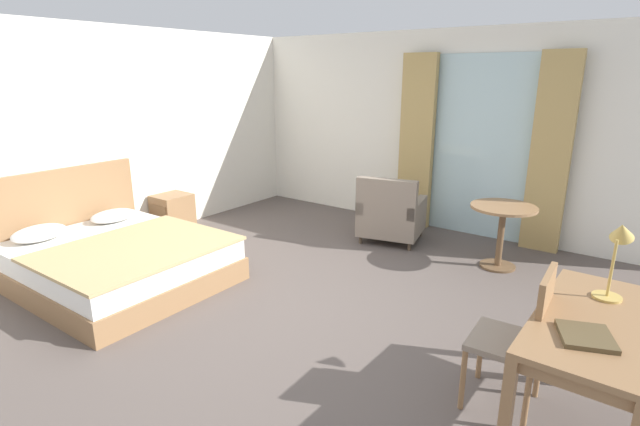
{
  "coord_description": "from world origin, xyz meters",
  "views": [
    {
      "loc": [
        2.62,
        -2.99,
        2.09
      ],
      "look_at": [
        0.26,
        0.23,
        0.92
      ],
      "focal_mm": 26.97,
      "sensor_mm": 36.0,
      "label": 1
    }
  ],
  "objects_px": {
    "desk_chair": "(521,333)",
    "round_cafe_table": "(502,222)",
    "closed_book": "(586,336)",
    "armchair_by_window": "(391,216)",
    "writing_desk": "(594,333)",
    "desk_lamp": "(619,245)",
    "nightstand": "(173,214)",
    "bed": "(114,258)"
  },
  "relations": [
    {
      "from": "nightstand",
      "to": "armchair_by_window",
      "type": "distance_m",
      "value": 2.89
    },
    {
      "from": "nightstand",
      "to": "closed_book",
      "type": "bearing_deg",
      "value": -13.29
    },
    {
      "from": "closed_book",
      "to": "armchair_by_window",
      "type": "height_order",
      "value": "armchair_by_window"
    },
    {
      "from": "closed_book",
      "to": "armchair_by_window",
      "type": "xyz_separation_m",
      "value": [
        -2.54,
        2.63,
        -0.42
      ]
    },
    {
      "from": "desk_lamp",
      "to": "armchair_by_window",
      "type": "height_order",
      "value": "desk_lamp"
    },
    {
      "from": "round_cafe_table",
      "to": "desk_chair",
      "type": "bearing_deg",
      "value": -71.24
    },
    {
      "from": "writing_desk",
      "to": "armchair_by_window",
      "type": "relative_size",
      "value": 1.5
    },
    {
      "from": "bed",
      "to": "round_cafe_table",
      "type": "relative_size",
      "value": 2.91
    },
    {
      "from": "closed_book",
      "to": "armchair_by_window",
      "type": "bearing_deg",
      "value": 112.7
    },
    {
      "from": "desk_chair",
      "to": "round_cafe_table",
      "type": "xyz_separation_m",
      "value": [
        -0.79,
        2.33,
        -0.01
      ]
    },
    {
      "from": "desk_chair",
      "to": "bed",
      "type": "bearing_deg",
      "value": -174.02
    },
    {
      "from": "nightstand",
      "to": "writing_desk",
      "type": "relative_size",
      "value": 0.4
    },
    {
      "from": "nightstand",
      "to": "desk_lamp",
      "type": "distance_m",
      "value": 5.18
    },
    {
      "from": "bed",
      "to": "writing_desk",
      "type": "xyz_separation_m",
      "value": [
        4.25,
        0.44,
        0.4
      ]
    },
    {
      "from": "armchair_by_window",
      "to": "desk_chair",
      "type": "bearing_deg",
      "value": -47.6
    },
    {
      "from": "armchair_by_window",
      "to": "writing_desk",
      "type": "bearing_deg",
      "value": -42.61
    },
    {
      "from": "closed_book",
      "to": "round_cafe_table",
      "type": "height_order",
      "value": "closed_book"
    },
    {
      "from": "desk_chair",
      "to": "closed_book",
      "type": "height_order",
      "value": "desk_chair"
    },
    {
      "from": "nightstand",
      "to": "round_cafe_table",
      "type": "distance_m",
      "value": 4.14
    },
    {
      "from": "writing_desk",
      "to": "round_cafe_table",
      "type": "xyz_separation_m",
      "value": [
        -1.17,
        2.29,
        -0.13
      ]
    },
    {
      "from": "round_cafe_table",
      "to": "desk_lamp",
      "type": "bearing_deg",
      "value": -57.88
    },
    {
      "from": "nightstand",
      "to": "desk_chair",
      "type": "xyz_separation_m",
      "value": [
        4.69,
        -0.94,
        0.27
      ]
    },
    {
      "from": "nightstand",
      "to": "desk_lamp",
      "type": "bearing_deg",
      "value": -5.77
    },
    {
      "from": "desk_lamp",
      "to": "bed",
      "type": "bearing_deg",
      "value": -168.93
    },
    {
      "from": "writing_desk",
      "to": "round_cafe_table",
      "type": "distance_m",
      "value": 2.58
    },
    {
      "from": "armchair_by_window",
      "to": "round_cafe_table",
      "type": "relative_size",
      "value": 1.26
    },
    {
      "from": "desk_chair",
      "to": "armchair_by_window",
      "type": "height_order",
      "value": "desk_chair"
    },
    {
      "from": "writing_desk",
      "to": "armchair_by_window",
      "type": "xyz_separation_m",
      "value": [
        -2.56,
        2.35,
        -0.32
      ]
    },
    {
      "from": "closed_book",
      "to": "armchair_by_window",
      "type": "relative_size",
      "value": 0.31
    },
    {
      "from": "bed",
      "to": "desk_lamp",
      "type": "xyz_separation_m",
      "value": [
        4.27,
        0.84,
        0.82
      ]
    },
    {
      "from": "desk_lamp",
      "to": "closed_book",
      "type": "bearing_deg",
      "value": -93.12
    },
    {
      "from": "armchair_by_window",
      "to": "round_cafe_table",
      "type": "distance_m",
      "value": 1.4
    },
    {
      "from": "desk_chair",
      "to": "desk_lamp",
      "type": "distance_m",
      "value": 0.8
    },
    {
      "from": "bed",
      "to": "nightstand",
      "type": "xyz_separation_m",
      "value": [
        -0.82,
        1.35,
        0.01
      ]
    },
    {
      "from": "bed",
      "to": "desk_chair",
      "type": "bearing_deg",
      "value": 5.98
    },
    {
      "from": "bed",
      "to": "round_cafe_table",
      "type": "distance_m",
      "value": 4.13
    },
    {
      "from": "bed",
      "to": "writing_desk",
      "type": "distance_m",
      "value": 4.29
    },
    {
      "from": "nightstand",
      "to": "writing_desk",
      "type": "height_order",
      "value": "writing_desk"
    },
    {
      "from": "desk_chair",
      "to": "closed_book",
      "type": "relative_size",
      "value": 3.53
    },
    {
      "from": "round_cafe_table",
      "to": "nightstand",
      "type": "bearing_deg",
      "value": -160.48
    },
    {
      "from": "desk_chair",
      "to": "nightstand",
      "type": "bearing_deg",
      "value": 168.61
    },
    {
      "from": "writing_desk",
      "to": "desk_lamp",
      "type": "distance_m",
      "value": 0.58
    }
  ]
}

